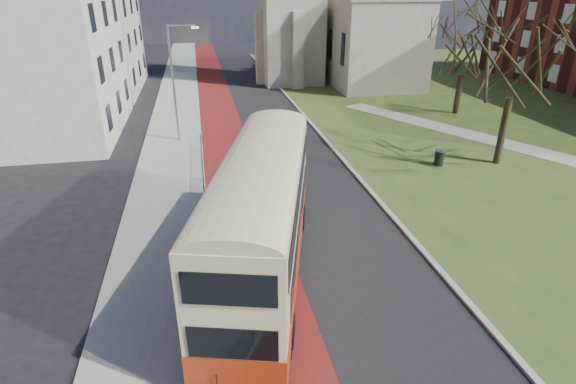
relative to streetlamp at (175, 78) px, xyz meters
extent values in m
plane|color=black|center=(4.35, -18.00, -4.59)|extent=(160.00, 160.00, 0.00)
cube|color=black|center=(5.85, 2.00, -4.59)|extent=(9.00, 120.00, 0.01)
cube|color=#591414|center=(3.15, 2.00, -4.59)|extent=(3.40, 120.00, 0.01)
cube|color=gray|center=(-0.65, 2.00, -4.53)|extent=(4.00, 120.00, 0.12)
cube|color=#999993|center=(1.35, 2.00, -4.53)|extent=(0.25, 120.00, 0.13)
cube|color=#999993|center=(10.45, 4.00, -4.53)|extent=(0.25, 80.00, 0.13)
cube|color=#344E1B|center=(30.35, 4.00, -4.57)|extent=(40.00, 80.00, 0.04)
cube|color=#9E998C|center=(24.35, -8.00, -4.54)|extent=(18.84, 32.82, 0.03)
cylinder|color=#0E3E1C|center=(1.40, -14.00, -3.49)|extent=(0.04, 24.00, 0.04)
cylinder|color=#0E3E1C|center=(1.40, -14.00, -4.44)|extent=(0.04, 24.00, 0.04)
cube|color=gray|center=(20.85, 20.00, -0.09)|extent=(9.00, 18.00, 9.00)
cube|color=#BCB7A9|center=(-9.65, 4.00, 1.66)|extent=(10.00, 14.00, 12.50)
cube|color=#BAAE9D|center=(-9.65, 20.00, 0.91)|extent=(10.00, 16.00, 11.00)
cylinder|color=gray|center=(-0.15, 0.00, -0.47)|extent=(0.16, 0.16, 8.00)
cylinder|color=gray|center=(0.75, 0.00, 3.43)|extent=(1.80, 0.10, 0.10)
cube|color=silver|center=(1.65, 0.00, 3.28)|extent=(0.50, 0.18, 0.12)
cube|color=#B23010|center=(3.47, -18.01, -3.49)|extent=(5.86, 12.23, 1.08)
cube|color=beige|center=(3.47, -18.01, -1.37)|extent=(5.82, 12.16, 3.14)
cube|color=black|center=(2.24, -17.33, -2.35)|extent=(2.68, 9.44, 1.03)
cube|color=black|center=(4.87, -18.06, -2.35)|extent=(2.68, 9.44, 1.03)
cube|color=black|center=(2.16, -17.65, -0.72)|extent=(2.94, 10.36, 0.98)
cube|color=black|center=(4.78, -18.38, -0.72)|extent=(2.94, 10.36, 0.98)
cube|color=black|center=(5.06, -12.30, -2.35)|extent=(2.36, 0.73, 1.14)
cube|color=black|center=(5.06, -12.30, -0.72)|extent=(2.36, 0.73, 0.98)
cube|color=orange|center=(5.06, -12.30, -0.11)|extent=(1.89, 0.62, 0.33)
cylinder|color=black|center=(3.34, -13.77, -4.03)|extent=(0.62, 1.17, 1.13)
cylinder|color=black|center=(5.77, -14.44, -4.03)|extent=(0.62, 1.17, 1.13)
cylinder|color=black|center=(1.29, -21.12, -4.03)|extent=(0.62, 1.17, 1.13)
cylinder|color=black|center=(3.72, -21.80, -4.03)|extent=(0.62, 1.17, 1.13)
cylinder|color=#322919|center=(20.01, -8.62, -2.45)|extent=(0.56, 0.56, 4.20)
cylinder|color=#312318|center=(23.95, 3.27, -2.85)|extent=(0.56, 0.56, 3.41)
cylinder|color=black|center=(16.13, -8.27, -4.08)|extent=(0.60, 0.60, 0.95)
cylinder|color=gray|center=(16.13, -8.27, -3.57)|extent=(0.64, 0.64, 0.06)
camera|label=1|loc=(1.56, -32.54, 5.86)|focal=28.00mm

